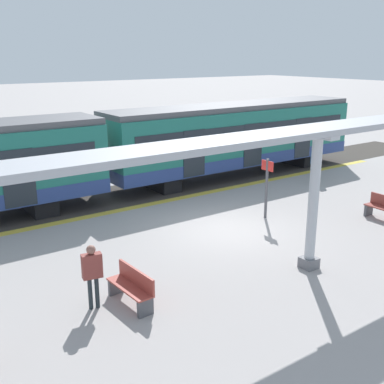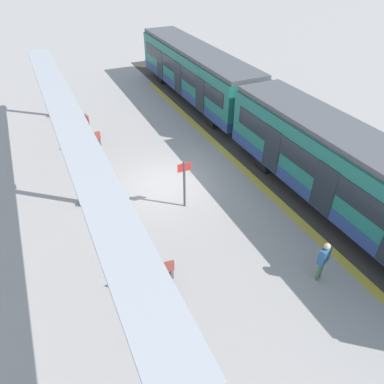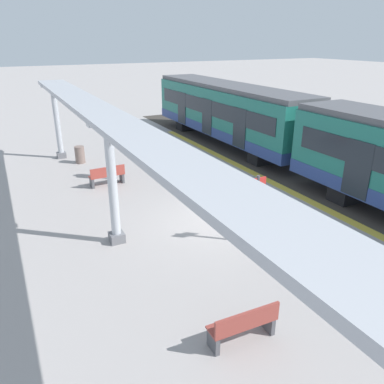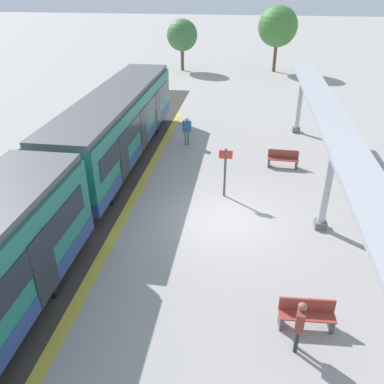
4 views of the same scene
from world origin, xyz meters
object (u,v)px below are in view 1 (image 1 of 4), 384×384
object	(u,v)px
train_far_carriage	(235,138)
platform_info_sign	(267,183)
canopy_pillar_second	(313,202)
passenger_waiting_near_edge	(316,160)
passenger_by_the_benches	(92,269)
bench_mid_platform	(132,286)

from	to	relation	value
train_far_carriage	platform_info_sign	xyz separation A→B (m)	(5.63, -3.25, -0.50)
canopy_pillar_second	platform_info_sign	world-z (taller)	canopy_pillar_second
platform_info_sign	passenger_waiting_near_edge	bearing A→B (deg)	114.07
platform_info_sign	passenger_by_the_benches	bearing A→B (deg)	-72.99
passenger_waiting_near_edge	bench_mid_platform	bearing A→B (deg)	-67.45
canopy_pillar_second	platform_info_sign	bearing A→B (deg)	152.70
train_far_carriage	passenger_by_the_benches	size ratio (longest dim) A/B	8.49
passenger_waiting_near_edge	passenger_by_the_benches	size ratio (longest dim) A/B	1.01
train_far_carriage	passenger_waiting_near_edge	xyz separation A→B (m)	(3.14, 2.32, -0.83)
bench_mid_platform	passenger_by_the_benches	bearing A→B (deg)	-111.10
platform_info_sign	passenger_waiting_near_edge	distance (m)	6.11
train_far_carriage	canopy_pillar_second	bearing A→B (deg)	-28.95
platform_info_sign	train_far_carriage	bearing A→B (deg)	149.96
platform_info_sign	passenger_waiting_near_edge	size ratio (longest dim) A/B	1.37
bench_mid_platform	passenger_by_the_benches	world-z (taller)	passenger_by_the_benches
platform_info_sign	passenger_by_the_benches	world-z (taller)	platform_info_sign
bench_mid_platform	passenger_waiting_near_edge	xyz separation A→B (m)	(-5.20, 12.52, 0.56)
train_far_carriage	bench_mid_platform	bearing A→B (deg)	-50.75
canopy_pillar_second	bench_mid_platform	xyz separation A→B (m)	(-1.09, -4.99, -1.48)
bench_mid_platform	train_far_carriage	bearing A→B (deg)	129.25
train_far_carriage	passenger_by_the_benches	bearing A→B (deg)	-54.06
canopy_pillar_second	passenger_by_the_benches	bearing A→B (deg)	-103.62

